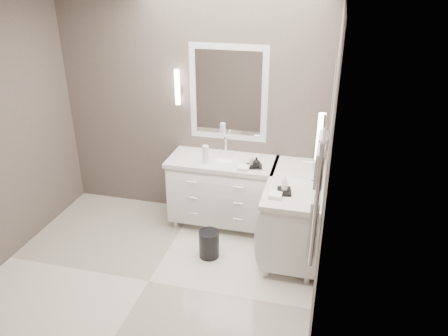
% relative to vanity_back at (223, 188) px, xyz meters
% --- Properties ---
extents(floor, '(3.20, 3.00, 0.01)m').
position_rel_vanity_back_xyz_m(floor, '(-0.45, -1.23, -0.49)').
color(floor, silver).
rests_on(floor, ground).
extents(wall_back, '(3.20, 0.01, 2.70)m').
position_rel_vanity_back_xyz_m(wall_back, '(-0.45, 0.28, 0.86)').
color(wall_back, '#554A44').
rests_on(wall_back, floor).
extents(wall_front, '(3.20, 0.01, 2.70)m').
position_rel_vanity_back_xyz_m(wall_front, '(-0.45, -2.73, 0.86)').
color(wall_front, '#554A44').
rests_on(wall_front, floor).
extents(wall_right, '(0.01, 3.00, 2.70)m').
position_rel_vanity_back_xyz_m(wall_right, '(1.15, -1.23, 0.86)').
color(wall_right, '#554A44').
rests_on(wall_right, floor).
extents(vanity_back, '(1.24, 0.59, 0.97)m').
position_rel_vanity_back_xyz_m(vanity_back, '(0.00, 0.00, 0.00)').
color(vanity_back, white).
rests_on(vanity_back, floor).
extents(vanity_right, '(0.59, 1.24, 0.97)m').
position_rel_vanity_back_xyz_m(vanity_right, '(0.88, -0.33, 0.00)').
color(vanity_right, white).
rests_on(vanity_right, floor).
extents(mirror_back, '(0.90, 0.02, 1.10)m').
position_rel_vanity_back_xyz_m(mirror_back, '(-0.00, 0.26, 1.06)').
color(mirror_back, white).
rests_on(mirror_back, wall_back).
extents(mirror_right, '(0.02, 0.90, 1.10)m').
position_rel_vanity_back_xyz_m(mirror_right, '(1.14, -0.43, 1.06)').
color(mirror_right, white).
rests_on(mirror_right, wall_right).
extents(sconce_back, '(0.06, 0.06, 0.40)m').
position_rel_vanity_back_xyz_m(sconce_back, '(-0.58, 0.20, 1.11)').
color(sconce_back, white).
rests_on(sconce_back, wall_back).
extents(sconce_right, '(0.06, 0.06, 0.40)m').
position_rel_vanity_back_xyz_m(sconce_right, '(1.08, -1.01, 1.11)').
color(sconce_right, white).
rests_on(sconce_right, wall_right).
extents(towel_bar_corner, '(0.03, 0.22, 0.30)m').
position_rel_vanity_back_xyz_m(towel_bar_corner, '(1.09, 0.13, 0.63)').
color(towel_bar_corner, white).
rests_on(towel_bar_corner, wall_right).
extents(towel_ladder, '(0.06, 0.58, 0.90)m').
position_rel_vanity_back_xyz_m(towel_ladder, '(1.10, -1.63, 0.91)').
color(towel_ladder, white).
rests_on(towel_ladder, wall_right).
extents(waste_bin, '(0.25, 0.25, 0.30)m').
position_rel_vanity_back_xyz_m(waste_bin, '(0.02, -0.67, -0.33)').
color(waste_bin, black).
rests_on(waste_bin, floor).
extents(amenity_tray_back, '(0.19, 0.16, 0.03)m').
position_rel_vanity_back_xyz_m(amenity_tray_back, '(0.39, -0.12, 0.38)').
color(amenity_tray_back, black).
rests_on(amenity_tray_back, vanity_back).
extents(amenity_tray_right, '(0.16, 0.19, 0.03)m').
position_rel_vanity_back_xyz_m(amenity_tray_right, '(0.78, -0.62, 0.38)').
color(amenity_tray_right, black).
rests_on(amenity_tray_right, vanity_right).
extents(water_bottle, '(0.07, 0.07, 0.20)m').
position_rel_vanity_back_xyz_m(water_bottle, '(-0.16, -0.13, 0.47)').
color(water_bottle, silver).
rests_on(water_bottle, vanity_back).
extents(soap_bottle_a, '(0.06, 0.06, 0.12)m').
position_rel_vanity_back_xyz_m(soap_bottle_a, '(0.36, -0.10, 0.45)').
color(soap_bottle_a, white).
rests_on(soap_bottle_a, amenity_tray_back).
extents(soap_bottle_b, '(0.11, 0.11, 0.11)m').
position_rel_vanity_back_xyz_m(soap_bottle_b, '(0.42, -0.15, 0.45)').
color(soap_bottle_b, black).
rests_on(soap_bottle_b, amenity_tray_back).
extents(soap_bottle_c, '(0.08, 0.08, 0.16)m').
position_rel_vanity_back_xyz_m(soap_bottle_c, '(0.78, -0.62, 0.47)').
color(soap_bottle_c, white).
rests_on(soap_bottle_c, amenity_tray_right).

